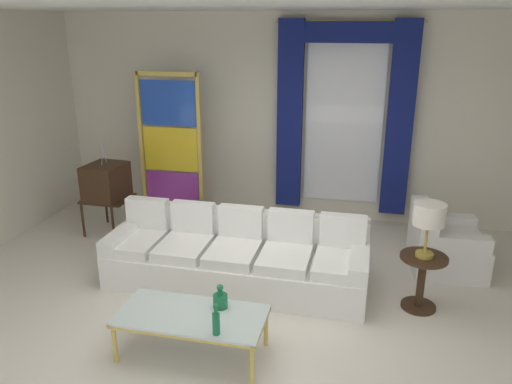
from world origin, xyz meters
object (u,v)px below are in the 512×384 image
object	(u,v)px
couch_white_long	(238,257)
bottle_crystal_tall	(216,322)
bottle_blue_decanter	(220,300)
vintage_tv	(106,183)
round_side_table	(422,277)
coffee_table	(192,318)
peacock_figurine	(198,217)
stained_glass_divider	(171,152)
armchair_white	(442,247)
table_lamp_brass	(429,217)

from	to	relation	value
couch_white_long	bottle_crystal_tall	xyz separation A→B (m)	(0.26, -1.61, 0.22)
bottle_blue_decanter	vintage_tv	bearing A→B (deg)	136.69
couch_white_long	round_side_table	size ratio (longest dim) A/B	4.91
couch_white_long	coffee_table	xyz separation A→B (m)	(-0.05, -1.38, 0.07)
couch_white_long	peacock_figurine	size ratio (longest dim) A/B	4.87
stained_glass_divider	peacock_figurine	size ratio (longest dim) A/B	3.67
bottle_blue_decanter	bottle_crystal_tall	world-z (taller)	bottle_crystal_tall
armchair_white	table_lamp_brass	size ratio (longest dim) A/B	1.56
bottle_crystal_tall	armchair_white	size ratio (longest dim) A/B	0.32
coffee_table	round_side_table	size ratio (longest dim) A/B	2.20
peacock_figurine	coffee_table	bearing A→B (deg)	-71.39
coffee_table	armchair_white	bearing A→B (deg)	43.41
bottle_crystal_tall	vintage_tv	size ratio (longest dim) A/B	0.21
bottle_blue_decanter	bottle_crystal_tall	size ratio (longest dim) A/B	0.80
stained_glass_divider	table_lamp_brass	size ratio (longest dim) A/B	3.86
bottle_blue_decanter	round_side_table	distance (m)	2.14
bottle_crystal_tall	peacock_figurine	size ratio (longest dim) A/B	0.48
coffee_table	round_side_table	distance (m)	2.41
vintage_tv	stained_glass_divider	xyz separation A→B (m)	(0.72, 0.63, 0.33)
bottle_blue_decanter	table_lamp_brass	distance (m)	2.20
bottle_blue_decanter	stained_glass_divider	xyz separation A→B (m)	(-1.61, 2.82, 0.57)
coffee_table	round_side_table	bearing A→B (deg)	31.84
bottle_crystal_tall	round_side_table	world-z (taller)	bottle_crystal_tall
bottle_crystal_tall	round_side_table	distance (m)	2.30
bottle_crystal_tall	table_lamp_brass	distance (m)	2.35
stained_glass_divider	table_lamp_brass	xyz separation A→B (m)	(3.43, -1.72, -0.03)
couch_white_long	bottle_blue_decanter	xyz separation A→B (m)	(0.17, -1.21, 0.18)
vintage_tv	peacock_figurine	size ratio (longest dim) A/B	2.24
vintage_tv	round_side_table	bearing A→B (deg)	-14.73
bottle_crystal_tall	armchair_white	distance (m)	3.22
vintage_tv	stained_glass_divider	distance (m)	1.01
stained_glass_divider	peacock_figurine	xyz separation A→B (m)	(0.50, -0.34, -0.84)
vintage_tv	peacock_figurine	world-z (taller)	vintage_tv
table_lamp_brass	couch_white_long	bearing A→B (deg)	176.90
peacock_figurine	table_lamp_brass	distance (m)	3.35
stained_glass_divider	table_lamp_brass	bearing A→B (deg)	-26.63
armchair_white	stained_glass_divider	distance (m)	3.90
coffee_table	vintage_tv	size ratio (longest dim) A/B	0.97
bottle_crystal_tall	vintage_tv	bearing A→B (deg)	132.95
vintage_tv	armchair_white	bearing A→B (deg)	-1.65
coffee_table	vintage_tv	world-z (taller)	vintage_tv
armchair_white	peacock_figurine	xyz separation A→B (m)	(-3.25, 0.42, -0.07)
stained_glass_divider	round_side_table	world-z (taller)	stained_glass_divider
coffee_table	peacock_figurine	distance (m)	2.81
bottle_blue_decanter	vintage_tv	world-z (taller)	vintage_tv
round_side_table	table_lamp_brass	distance (m)	0.67
bottle_blue_decanter	stained_glass_divider	size ratio (longest dim) A/B	0.10
table_lamp_brass	coffee_table	bearing A→B (deg)	-148.16
bottle_blue_decanter	table_lamp_brass	world-z (taller)	table_lamp_brass
coffee_table	bottle_blue_decanter	world-z (taller)	bottle_blue_decanter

